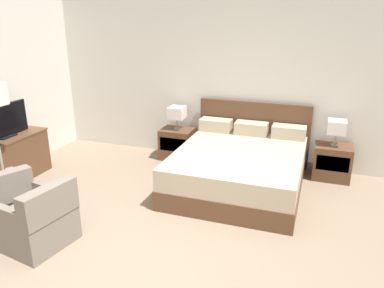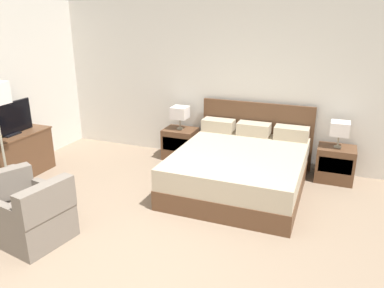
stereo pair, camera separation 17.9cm
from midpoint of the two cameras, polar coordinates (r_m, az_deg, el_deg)
name	(u,v)px [view 1 (the left image)]	position (r m, az deg, el deg)	size (l,w,h in m)	color
ground_plane	(133,270)	(4.06, -10.23, -18.44)	(10.06, 10.06, 0.00)	#84705B
wall_back	(223,83)	(6.46, 3.99, 9.26)	(7.39, 0.06, 2.70)	beige
bed	(240,167)	(5.59, 6.36, -3.46)	(1.87, 2.15, 1.08)	brown
nightstand_left	(177,144)	(6.67, -3.02, 0.04)	(0.56, 0.45, 0.54)	brown
nightstand_right	(332,162)	(6.21, 19.81, -2.59)	(0.56, 0.45, 0.54)	brown
table_lamp_left	(177,113)	(6.51, -3.10, 4.75)	(0.27, 0.27, 0.40)	gray
table_lamp_right	(337,127)	(6.04, 20.40, 2.41)	(0.27, 0.27, 0.40)	gray
dresser	(10,158)	(6.43, -26.73, -1.94)	(0.52, 1.22, 0.71)	brown
tv	(4,122)	(6.26, -27.49, 3.03)	(0.18, 0.88, 0.50)	black
armchair_companion	(38,222)	(4.59, -23.49, -10.81)	(0.79, 0.79, 0.76)	#70665B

